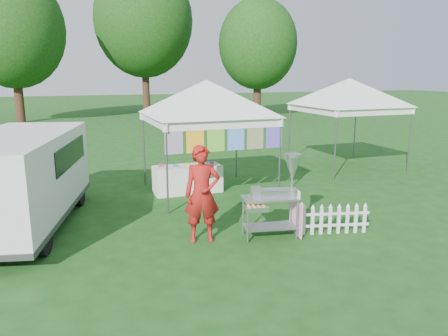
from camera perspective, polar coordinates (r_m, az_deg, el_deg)
name	(u,v)px	position (r m, az deg, el deg)	size (l,w,h in m)	color
ground	(263,237)	(8.76, 5.15, -8.92)	(120.00, 120.00, 0.00)	#174513
canopy_main	(206,80)	(11.42, -2.30, 11.40)	(4.24, 4.24, 3.45)	#59595E
canopy_right	(350,78)	(15.33, 16.11, 11.18)	(4.24, 4.24, 3.45)	#59595E
tree_left	(12,29)	(31.55, -25.93, 15.96)	(6.40, 6.40, 9.53)	#372114
tree_mid	(143,21)	(36.17, -10.47, 18.40)	(7.60, 7.60, 11.52)	#372114
tree_right	(258,44)	(32.40, 4.45, 15.82)	(5.60, 5.60, 8.42)	#372114
donut_cart	(279,189)	(8.49, 7.22, -2.77)	(1.30, 0.80, 1.65)	gray
vendor	(202,194)	(8.25, -2.87, -3.43)	(0.68, 0.45, 1.86)	#A11713
cargo_van	(21,177)	(9.95, -25.02, -1.13)	(2.98, 5.02, 1.96)	silver
picket_fence	(334,220)	(9.06, 14.21, -6.61)	(1.40, 0.38, 0.56)	silver
display_table	(188,179)	(11.82, -4.78, -1.44)	(1.80, 0.70, 0.73)	white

